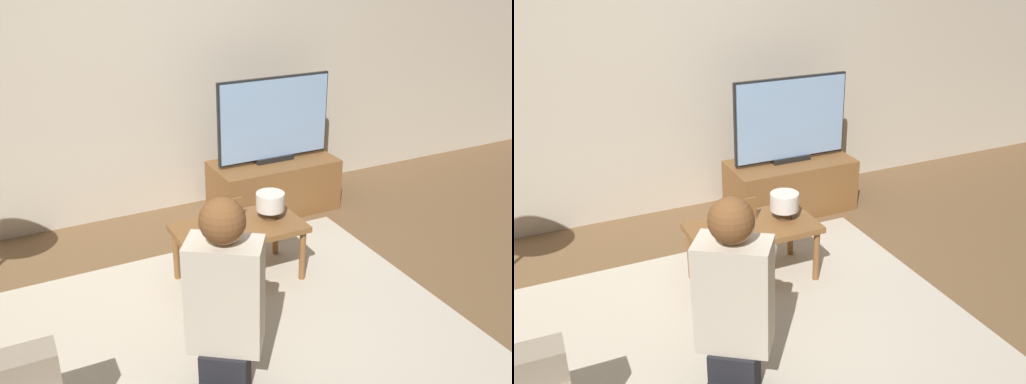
# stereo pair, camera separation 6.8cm
# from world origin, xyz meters

# --- Properties ---
(ground_plane) EXTENTS (10.00, 10.00, 0.00)m
(ground_plane) POSITION_xyz_m (0.00, 0.00, 0.00)
(ground_plane) COLOR brown
(wall_back) EXTENTS (10.00, 0.06, 2.60)m
(wall_back) POSITION_xyz_m (0.00, 1.93, 1.30)
(wall_back) COLOR beige
(wall_back) RESTS_ON ground_plane
(rug) EXTENTS (2.49, 2.31, 0.02)m
(rug) POSITION_xyz_m (0.00, 0.00, 0.01)
(rug) COLOR beige
(rug) RESTS_ON ground_plane
(tv_stand) EXTENTS (0.97, 0.47, 0.42)m
(tv_stand) POSITION_xyz_m (0.95, 1.49, 0.21)
(tv_stand) COLOR brown
(tv_stand) RESTS_ON ground_plane
(tv) EXTENTS (0.92, 0.08, 0.66)m
(tv) POSITION_xyz_m (0.95, 1.50, 0.75)
(tv) COLOR black
(tv) RESTS_ON tv_stand
(coffee_table) EXTENTS (0.79, 0.44, 0.39)m
(coffee_table) POSITION_xyz_m (0.26, 0.65, 0.34)
(coffee_table) COLOR brown
(coffee_table) RESTS_ON ground_plane
(person_kneeling) EXTENTS (0.67, 0.83, 1.01)m
(person_kneeling) POSITION_xyz_m (-0.20, -0.21, 0.51)
(person_kneeling) COLOR #232328
(person_kneeling) RESTS_ON rug
(picture_frame) EXTENTS (0.11, 0.01, 0.15)m
(picture_frame) POSITION_xyz_m (0.27, 0.73, 0.47)
(picture_frame) COLOR brown
(picture_frame) RESTS_ON coffee_table
(table_lamp) EXTENTS (0.18, 0.18, 0.17)m
(table_lamp) POSITION_xyz_m (0.49, 0.66, 0.50)
(table_lamp) COLOR #4C3823
(table_lamp) RESTS_ON coffee_table
(remote) EXTENTS (0.04, 0.15, 0.02)m
(remote) POSITION_xyz_m (0.14, 0.57, 0.40)
(remote) COLOR black
(remote) RESTS_ON coffee_table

